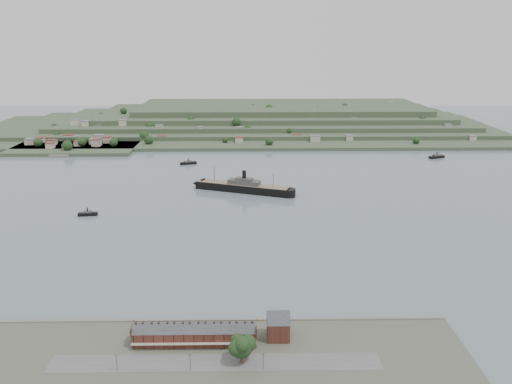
{
  "coord_description": "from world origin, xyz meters",
  "views": [
    {
      "loc": [
        14.41,
        -361.39,
        133.63
      ],
      "look_at": [
        20.33,
        30.0,
        11.01
      ],
      "focal_mm": 35.0,
      "sensor_mm": 36.0,
      "label": 1
    }
  ],
  "objects_px": {
    "gabled_building": "(278,326)",
    "tugboat": "(88,214)",
    "steamship": "(240,187)",
    "terrace_row": "(195,334)",
    "fig_tree": "(242,346)"
  },
  "relations": [
    {
      "from": "gabled_building",
      "to": "tugboat",
      "type": "distance_m",
      "value": 219.3
    },
    {
      "from": "gabled_building",
      "to": "steamship",
      "type": "relative_size",
      "value": 0.15
    },
    {
      "from": "terrace_row",
      "to": "tugboat",
      "type": "xyz_separation_m",
      "value": [
        -101.18,
        173.78,
        -5.23
      ]
    },
    {
      "from": "gabled_building",
      "to": "tugboat",
      "type": "height_order",
      "value": "gabled_building"
    },
    {
      "from": "gabled_building",
      "to": "fig_tree",
      "type": "distance_m",
      "value": 24.46
    },
    {
      "from": "terrace_row",
      "to": "fig_tree",
      "type": "bearing_deg",
      "value": -33.7
    },
    {
      "from": "steamship",
      "to": "fig_tree",
      "type": "distance_m",
      "value": 249.39
    },
    {
      "from": "tugboat",
      "to": "fig_tree",
      "type": "relative_size",
      "value": 1.14
    },
    {
      "from": "fig_tree",
      "to": "steamship",
      "type": "bearing_deg",
      "value": 91.13
    },
    {
      "from": "steamship",
      "to": "fig_tree",
      "type": "height_order",
      "value": "steamship"
    },
    {
      "from": "steamship",
      "to": "gabled_building",
      "type": "bearing_deg",
      "value": -84.77
    },
    {
      "from": "steamship",
      "to": "fig_tree",
      "type": "bearing_deg",
      "value": -88.87
    },
    {
      "from": "tugboat",
      "to": "fig_tree",
      "type": "distance_m",
      "value": 224.49
    },
    {
      "from": "steamship",
      "to": "tugboat",
      "type": "distance_m",
      "value": 132.59
    },
    {
      "from": "terrace_row",
      "to": "fig_tree",
      "type": "relative_size",
      "value": 4.22
    }
  ]
}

